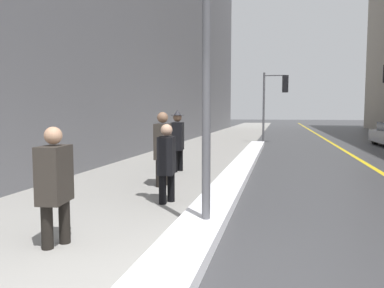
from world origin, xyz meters
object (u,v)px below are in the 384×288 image
Objects in this scene: pedestrian_nearside at (55,181)px; pedestrian_in_glasses at (167,160)px; pedestrian_trailing at (163,145)px; traffic_light_near at (277,92)px; pedestrian_in_fedora at (177,138)px.

pedestrian_in_glasses is (0.69, 2.41, -0.02)m from pedestrian_nearside.
pedestrian_trailing reaches higher than pedestrian_in_glasses.
traffic_light_near is at bearing 163.91° from pedestrian_nearside.
pedestrian_nearside is 2.51m from pedestrian_in_glasses.
pedestrian_in_fedora is (-0.08, 5.95, 0.12)m from pedestrian_nearside.
traffic_light_near is at bearing 158.73° from pedestrian_in_fedora.
traffic_light_near reaches higher than pedestrian_in_glasses.
pedestrian_trailing is 2.05m from pedestrian_in_fedora.
pedestrian_nearside is at bearing -6.64° from pedestrian_in_fedora.
pedestrian_trailing reaches higher than pedestrian_nearside.
pedestrian_nearside is 0.87× the size of pedestrian_in_fedora.
traffic_light_near is 2.18× the size of pedestrian_in_fedora.
traffic_light_near is 16.75m from pedestrian_nearside.
pedestrian_nearside is (-2.51, -16.45, -1.88)m from traffic_light_near.
pedestrian_nearside reaches higher than pedestrian_in_glasses.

